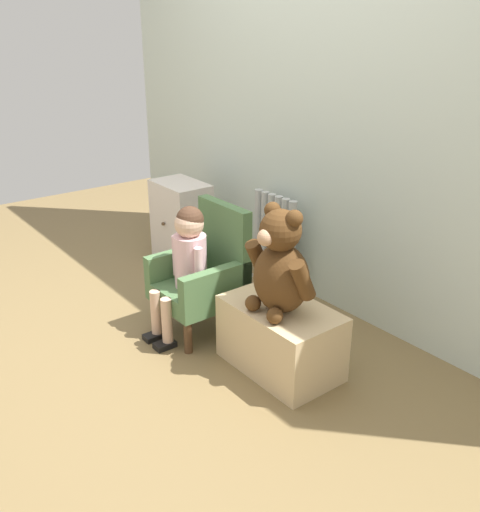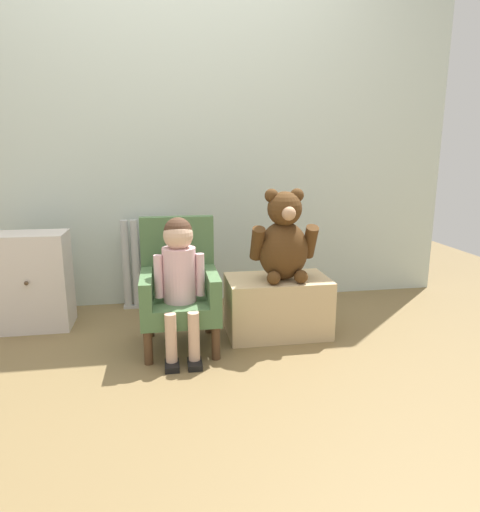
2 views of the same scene
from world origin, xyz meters
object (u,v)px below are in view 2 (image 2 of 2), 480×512
small_dresser (34,281)px  child_armchair (179,288)px  large_teddy_bear (284,240)px  radiator (150,264)px  low_bench (277,306)px  child_figure (179,267)px

small_dresser → child_armchair: 0.92m
small_dresser → large_teddy_bear: large_teddy_bear is taller
child_armchair → radiator: bearing=104.8°
radiator → low_bench: (0.72, -0.58, -0.13)m
radiator → low_bench: size_ratio=1.04×
child_figure → low_bench: bearing=16.3°
large_teddy_bear → child_armchair: bearing=-178.3°
small_dresser → radiator: bearing=20.9°
radiator → child_armchair: size_ratio=0.87×
child_armchair → low_bench: size_ratio=1.19×
radiator → large_teddy_bear: 1.00m
child_armchair → low_bench: (0.55, 0.05, -0.15)m
radiator → small_dresser: radiator is taller
large_teddy_bear → small_dresser: bearing=165.6°
child_armchair → large_teddy_bear: size_ratio=1.35×
small_dresser → low_bench: bearing=-13.4°
child_armchair → low_bench: child_armchair is taller
radiator → child_figure: size_ratio=0.84×
radiator → low_bench: radiator is taller
radiator → small_dresser: bearing=-159.1°
child_armchair → child_figure: bearing=-90.0°
child_figure → large_teddy_bear: (0.57, 0.13, 0.09)m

